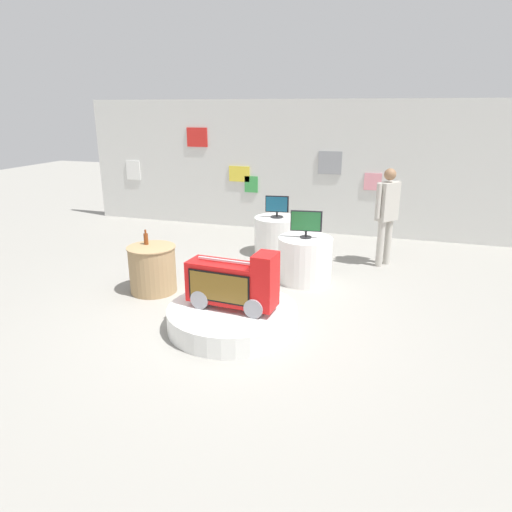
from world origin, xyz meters
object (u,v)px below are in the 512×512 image
Objects in this scene: novelty_firetruck_tv at (233,285)px; bottle_on_side_table at (146,238)px; display_pedestal_center_rear at (277,236)px; tv_on_left_rear at (306,222)px; main_display_pedestal at (232,317)px; shopper_browsing_near_truck at (387,210)px; side_table_round at (153,269)px; tv_on_center_rear at (277,206)px; display_pedestal_left_rear at (305,259)px.

bottle_on_side_table is at bearing 153.09° from novelty_firetruck_tv.
novelty_firetruck_tv reaches higher than display_pedestal_center_rear.
tv_on_left_rear is at bearing -57.09° from display_pedestal_center_rear.
display_pedestal_center_rear reaches higher than main_display_pedestal.
side_table_round is at bearing -144.67° from shopper_browsing_near_truck.
tv_on_center_rear is 1.89× the size of bottle_on_side_table.
bottle_on_side_table is (-1.67, 0.85, 0.66)m from main_display_pedestal.
bottle_on_side_table is (-0.12, 0.08, 0.43)m from side_table_round.
display_pedestal_center_rear is (-0.79, 1.22, -0.60)m from tv_on_left_rear.
novelty_firetruck_tv reaches higher than main_display_pedestal.
novelty_firetruck_tv is 0.68× the size of shopper_browsing_near_truck.
main_display_pedestal is 2.12m from tv_on_left_rear.
novelty_firetruck_tv is 1.98m from display_pedestal_left_rear.
tv_on_left_rear reaches higher than bottle_on_side_table.
side_table_round is 0.42× the size of shopper_browsing_near_truck.
display_pedestal_left_rear is 3.78× the size of bottle_on_side_table.
tv_on_left_rear is 0.59× the size of display_pedestal_center_rear.
bottle_on_side_table reaches higher than side_table_round.
tv_on_center_rear is (-0.28, 3.11, 0.34)m from novelty_firetruck_tv.
display_pedestal_left_rear reaches higher than main_display_pedestal.
bottle_on_side_table is (-1.41, -2.25, -0.13)m from tv_on_center_rear.
side_table_round is at bearing -118.89° from display_pedestal_center_rear.
display_pedestal_left_rear is 2.00× the size of tv_on_center_rear.
tv_on_center_rear is at bearing 61.08° from side_table_round.
main_display_pedestal is 1.97m from display_pedestal_left_rear.
display_pedestal_left_rear is 0.60m from tv_on_left_rear.
shopper_browsing_near_truck reaches higher than tv_on_left_rear.
display_pedestal_left_rear is at bearing 74.31° from main_display_pedestal.
bottle_on_side_table is at bearing -146.66° from shopper_browsing_near_truck.
novelty_firetruck_tv is 5.07× the size of bottle_on_side_table.
novelty_firetruck_tv is 1.91m from bottle_on_side_table.
tv_on_center_rear reaches higher than display_pedestal_center_rear.
tv_on_left_rear is 2.44m from bottle_on_side_table.
tv_on_left_rear is at bearing -134.57° from shopper_browsing_near_truck.
tv_on_left_rear is 0.68× the size of side_table_round.
shopper_browsing_near_truck is at bearing 33.34° from bottle_on_side_table.
main_display_pedestal is at bearing -26.41° from side_table_round.
tv_on_left_rear is 0.29× the size of shopper_browsing_near_truck.
shopper_browsing_near_truck is at bearing 35.33° from side_table_round.
tv_on_left_rear is (0.51, 1.89, 0.38)m from novelty_firetruck_tv.
main_display_pedestal is 3.60m from shopper_browsing_near_truck.
shopper_browsing_near_truck is (3.23, 2.29, 0.62)m from side_table_round.
novelty_firetruck_tv is at bearing -105.03° from display_pedestal_left_rear.
side_table_round is at bearing -118.92° from tv_on_center_rear.
bottle_on_side_table is 0.13× the size of shopper_browsing_near_truck.
display_pedestal_center_rear is at bearing 57.89° from bottle_on_side_table.
novelty_firetruck_tv is at bearing -105.05° from tv_on_left_rear.
side_table_round is 0.46m from bottle_on_side_table.
side_table_round is at bearing -151.71° from tv_on_left_rear.
display_pedestal_left_rear is 1.55m from tv_on_center_rear.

